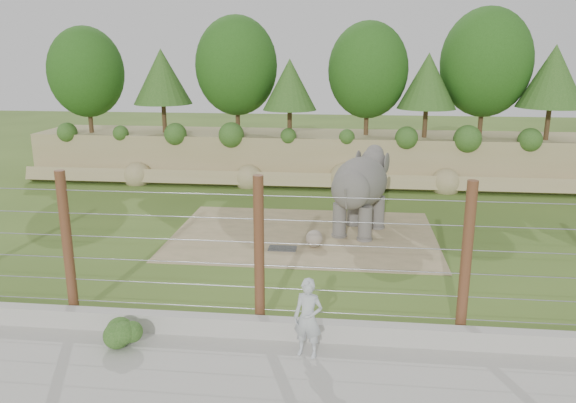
# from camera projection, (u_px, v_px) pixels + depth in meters

# --- Properties ---
(ground) EXTENTS (90.00, 90.00, 0.00)m
(ground) POSITION_uv_depth(u_px,v_px,m) (281.00, 263.00, 18.75)
(ground) COLOR #3E5A20
(ground) RESTS_ON ground
(back_embankment) EXTENTS (30.00, 5.52, 8.77)m
(back_embankment) POSITION_uv_depth(u_px,v_px,m) (321.00, 107.00, 29.82)
(back_embankment) COLOR #9E8F5C
(back_embankment) RESTS_ON ground
(dirt_patch) EXTENTS (10.00, 7.00, 0.02)m
(dirt_patch) POSITION_uv_depth(u_px,v_px,m) (304.00, 235.00, 21.58)
(dirt_patch) COLOR #8C7F56
(dirt_patch) RESTS_ON ground
(drain_grate) EXTENTS (1.00, 0.60, 0.03)m
(drain_grate) POSITION_uv_depth(u_px,v_px,m) (282.00, 248.00, 20.05)
(drain_grate) COLOR #262628
(drain_grate) RESTS_ON dirt_patch
(elephant) EXTENTS (2.82, 4.17, 3.11)m
(elephant) POSITION_uv_depth(u_px,v_px,m) (360.00, 194.00, 21.50)
(elephant) COLOR #5C5852
(elephant) RESTS_ON ground
(stone_ball) EXTENTS (0.62, 0.62, 0.62)m
(stone_ball) POSITION_uv_depth(u_px,v_px,m) (314.00, 238.00, 20.19)
(stone_ball) COLOR gray
(stone_ball) RESTS_ON dirt_patch
(retaining_wall) EXTENTS (26.00, 0.35, 0.50)m
(retaining_wall) POSITION_uv_depth(u_px,v_px,m) (257.00, 327.00, 13.89)
(retaining_wall) COLOR #BAB6AD
(retaining_wall) RESTS_ON ground
(walkway) EXTENTS (26.00, 4.00, 0.01)m
(walkway) POSITION_uv_depth(u_px,v_px,m) (242.00, 382.00, 12.04)
(walkway) COLOR #BAB6AD
(walkway) RESTS_ON ground
(barrier_fence) EXTENTS (20.26, 0.26, 4.00)m
(barrier_fence) POSITION_uv_depth(u_px,v_px,m) (259.00, 254.00, 13.91)
(barrier_fence) COLOR brown
(barrier_fence) RESTS_ON ground
(walkway_shrub) EXTENTS (0.72, 0.72, 0.72)m
(walkway_shrub) POSITION_uv_depth(u_px,v_px,m) (125.00, 332.00, 13.42)
(walkway_shrub) COLOR #265119
(walkway_shrub) RESTS_ON walkway
(zookeeper) EXTENTS (0.79, 0.62, 1.89)m
(zookeeper) POSITION_uv_depth(u_px,v_px,m) (308.00, 318.00, 12.84)
(zookeeper) COLOR silver
(zookeeper) RESTS_ON walkway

